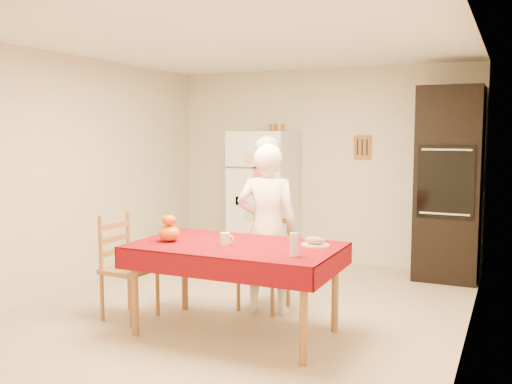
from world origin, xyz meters
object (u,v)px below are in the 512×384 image
Objects in this scene: oven_cabinet at (449,184)px; chair_left at (124,263)px; pumpkin_lower at (169,233)px; bread_plate at (315,245)px; coffee_mug at (225,239)px; wine_glass at (294,245)px; dining_table at (236,253)px; chair_far at (267,255)px; seated_woman at (267,229)px; refrigerator at (264,197)px.

chair_left is at bearing -133.29° from oven_cabinet.
pumpkin_lower is 1.24m from bread_plate.
wine_glass is at bearing -14.24° from coffee_mug.
chair_far reaches higher than dining_table.
pumpkin_lower is (-0.50, -0.07, 0.02)m from coffee_mug.
seated_woman is (0.07, -0.14, 0.29)m from chair_far.
coffee_mug is (-0.08, -0.69, 0.02)m from seated_woman.
wine_glass is (1.49, -2.80, -0.00)m from refrigerator.
wine_glass is (1.17, -0.10, 0.02)m from pumpkin_lower.
oven_cabinet reaches higher than chair_left.
dining_table is at bearing 37.05° from coffee_mug.
pumpkin_lower is at bearing -165.27° from bread_plate.
seated_woman is (0.01, 0.64, 0.10)m from dining_table.
seated_woman is 0.76m from bread_plate.
chair_left is 0.60× the size of seated_woman.
oven_cabinet is 9.17× the size of bread_plate.
seated_woman is at bearing -60.39° from chair_far.
chair_left is (-1.06, -0.82, 0.00)m from chair_far.
wine_glass is (0.66, -1.01, 0.34)m from chair_far.
oven_cabinet is 2.97m from wine_glass.
oven_cabinet is 12.50× the size of wine_glass.
dining_table is at bearing -71.02° from refrigerator.
pumpkin_lower is at bearing -125.59° from oven_cabinet.
refrigerator reaches higher than dining_table.
pumpkin_lower reaches higher than coffee_mug.
bread_plate is at bearing 17.35° from dining_table.
wine_glass is at bearing -5.05° from pumpkin_lower.
bread_plate is at bearing 86.42° from wine_glass.
dining_table is at bearing 159.55° from wine_glass.
bread_plate is at bearing 19.66° from coffee_mug.
oven_cabinet is at bearing 61.36° from coffee_mug.
chair_left is 0.64m from pumpkin_lower.
bread_plate is (-0.77, -2.43, -0.33)m from oven_cabinet.
chair_far is (0.83, -1.80, -0.34)m from refrigerator.
chair_far reaches higher than wine_glass.
chair_left is (-2.51, -2.66, -0.59)m from oven_cabinet.
chair_far reaches higher than coffee_mug.
refrigerator is at bearing 117.93° from wine_glass.
bread_plate is at bearing 14.73° from pumpkin_lower.
wine_glass is at bearing -20.45° from dining_table.
coffee_mug is 0.54× the size of pumpkin_lower.
bread_plate is (0.70, 0.25, -0.04)m from coffee_mug.
oven_cabinet is 2.44m from seated_woman.
refrigerator is 1.07× the size of seated_woman.
refrigerator reaches higher than seated_woman.
coffee_mug is (-0.07, -0.05, 0.12)m from dining_table.
dining_table is 0.66m from bread_plate.
oven_cabinet is at bearing 1.18° from refrigerator.
refrigerator is 2.29m from oven_cabinet.
wine_glass is (-0.79, -2.85, -0.25)m from oven_cabinet.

